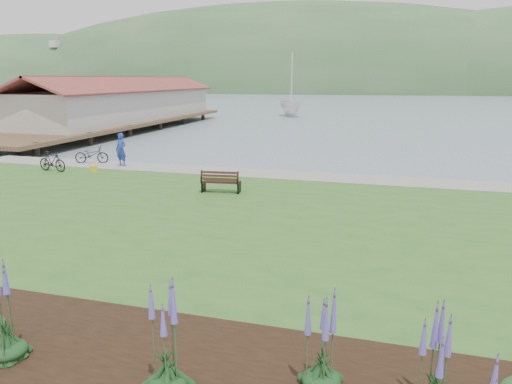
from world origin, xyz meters
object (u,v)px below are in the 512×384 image
at_px(person, 121,147).
at_px(sailboat, 291,116).
at_px(park_bench, 221,181).
at_px(bicycle_a, 92,155).

distance_m(person, sailboat, 41.90).
bearing_deg(person, sailboat, 99.27).
relative_size(park_bench, sailboat, 0.06).
distance_m(park_bench, sailboat, 46.48).
xyz_separation_m(park_bench, sailboat, (-6.09, 46.07, -0.91)).
height_order(person, sailboat, sailboat).
height_order(park_bench, sailboat, sailboat).
bearing_deg(sailboat, person, -121.91).
bearing_deg(bicycle_a, person, -118.31).
height_order(bicycle_a, sailboat, sailboat).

